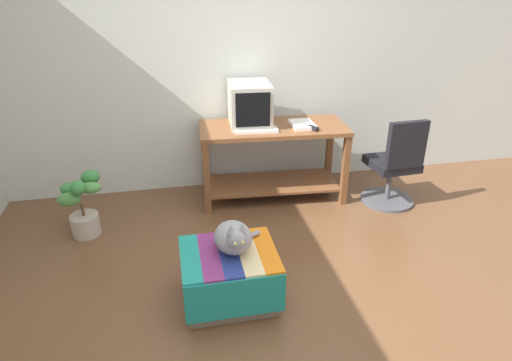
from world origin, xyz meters
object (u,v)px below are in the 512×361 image
Objects in this scene: keyboard at (256,130)px; ottoman_with_blanket at (230,276)px; desk at (273,149)px; tv_monitor at (250,105)px; potted_plant at (83,207)px; stapler at (313,128)px; book at (302,124)px; office_chair at (395,168)px; cat at (234,237)px.

ottoman_with_blanket is at bearing -104.22° from keyboard.
desk is 0.49m from tv_monitor.
ottoman_with_blanket is 1.55m from potted_plant.
stapler is at bearing 4.97° from potted_plant.
office_chair reaches higher than book.
potted_plant is at bearing -164.03° from desk.
office_chair reaches higher than keyboard.
potted_plant is at bearing 132.62° from cat.
desk reaches higher than cat.
ottoman_with_blanket is 5.87× the size of stapler.
keyboard is 0.45× the size of office_chair.
book is at bearing -9.54° from desk.
keyboard is 1.42m from cat.
potted_plant is 2.16m from stapler.
book is 0.51× the size of potted_plant.
keyboard is at bearing -15.54° from office_chair.
book is at bearing -13.99° from tv_monitor.
book is 0.15m from stapler.
desk is 4.08× the size of cat.
stapler is (-0.77, 0.21, 0.38)m from office_chair.
book reaches higher than potted_plant.
office_chair is (1.30, -0.28, -0.38)m from keyboard.
ottoman_with_blanket is at bearing -44.66° from potted_plant.
office_chair is (2.87, -0.03, 0.12)m from potted_plant.
office_chair is (0.84, -0.34, -0.38)m from book.
keyboard is at bearing 9.19° from potted_plant.
potted_plant is at bearing -165.92° from keyboard.
keyboard is at bearing -81.33° from tv_monitor.
cat is (-0.89, -1.39, -0.28)m from book.
stapler reaches higher than potted_plant.
potted_plant is at bearing -3.90° from office_chair.
keyboard is 1.13× the size of cat.
desk is at bearing -19.42° from tv_monitor.
ottoman_with_blanket is at bearing -102.21° from tv_monitor.
ottoman_with_blanket is (-0.47, -1.35, -0.57)m from keyboard.
cat is 1.58m from potted_plant.
keyboard is 1.53m from ottoman_with_blanket.
cat reaches higher than potted_plant.
book is (0.46, 0.06, 0.01)m from keyboard.
desk is at bearing 38.29° from keyboard.
office_chair reaches higher than cat.
potted_plant is at bearing -171.09° from book.
cat is at bearing -102.94° from keyboard.
office_chair is at bearing 27.20° from cat.
tv_monitor is at bearing 71.07° from cat.
cat is at bearing 27.92° from office_chair.
cat is 0.64× the size of potted_plant.
office_chair is at bearing -16.84° from tv_monitor.
ottoman_with_blanket is 0.72× the size of office_chair.
ottoman_with_blanket is (-0.45, -1.56, -0.76)m from tv_monitor.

